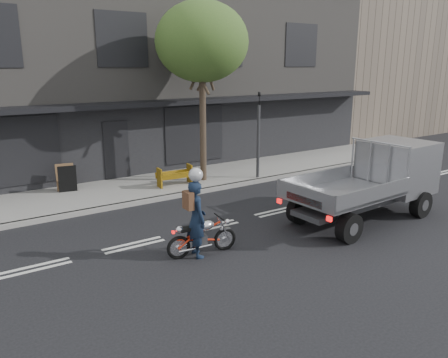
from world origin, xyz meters
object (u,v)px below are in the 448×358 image
traffic_light_pole (258,140)px  motorcycle (202,236)px  construction_barrier (177,176)px  rider (196,219)px  sandwich_board (67,179)px  flatbed_ute (388,171)px  street_tree (202,42)px

traffic_light_pole → motorcycle: size_ratio=1.94×
construction_barrier → rider: bearing=-112.9°
rider → construction_barrier: size_ratio=1.40×
traffic_light_pole → rider: (-5.55, -4.79, -0.71)m
sandwich_board → motorcycle: bearing=-67.8°
construction_barrier → sandwich_board: (-3.56, 1.43, 0.11)m
rider → flatbed_ute: flatbed_ute is taller
street_tree → flatbed_ute: bearing=-64.1°
rider → flatbed_ute: bearing=-86.0°
motorcycle → sandwich_board: (-1.46, 6.76, 0.16)m
street_tree → motorcycle: (-3.40, -5.64, -4.80)m
rider → sandwich_board: 6.89m
sandwich_board → rider: bearing=-69.0°
traffic_light_pole → construction_barrier: (-3.30, 0.55, -1.13)m
traffic_light_pole → sandwich_board: 7.21m
rider → motorcycle: bearing=-82.0°
traffic_light_pole → flatbed_ute: (0.96, -5.24, -0.33)m
construction_barrier → motorcycle: bearing=-111.5°
street_tree → rider: bearing=-122.2°
motorcycle → construction_barrier: size_ratio=1.35×
construction_barrier → sandwich_board: size_ratio=1.38×
rider → construction_barrier: 5.81m
street_tree → construction_barrier: size_ratio=5.04×
motorcycle → sandwich_board: 6.92m
street_tree → flatbed_ute: (2.96, -6.09, -3.96)m
motorcycle → sandwich_board: sandwich_board is taller
sandwich_board → construction_barrier: bearing=-11.8°
rider → sandwich_board: size_ratio=1.94×
street_tree → sandwich_board: (-4.86, 1.12, -4.64)m
construction_barrier → traffic_light_pole: bearing=-9.4°
street_tree → rider: size_ratio=3.59×
construction_barrier → flatbed_ute: bearing=-53.6°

